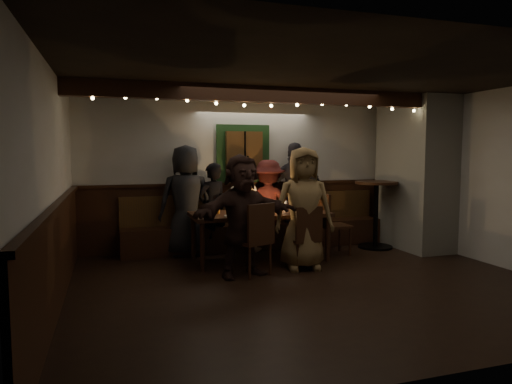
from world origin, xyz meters
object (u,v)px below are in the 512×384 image
object	(u,v)px
person_e	(296,195)
person_g	(303,208)
chair_near_right	(306,234)
person_c	(241,207)
person_f	(242,215)
dining_table	(260,216)
chair_end	(330,220)
person_b	(212,208)
high_top	(376,206)
person_a	(186,200)
chair_near_left	(256,235)
person_d	(268,205)

from	to	relation	value
person_e	person_g	bearing A→B (deg)	89.10
chair_near_right	person_c	bearing A→B (deg)	109.88
person_c	person_f	xyz separation A→B (m)	(-0.42, -1.52, 0.07)
dining_table	chair_end	size ratio (longest dim) A/B	2.09
dining_table	chair_near_right	bearing A→B (deg)	-58.25
chair_end	person_g	bearing A→B (deg)	-137.79
chair_near_right	person_c	distance (m)	1.59
dining_table	person_e	world-z (taller)	person_e
person_b	person_c	distance (m)	0.50
high_top	person_g	distance (m)	2.02
person_f	person_a	bearing A→B (deg)	96.12
chair_near_right	person_g	xyz separation A→B (m)	(-0.01, 0.07, 0.36)
person_a	person_c	bearing A→B (deg)	-177.05
person_b	person_e	world-z (taller)	person_e
chair_near_left	person_c	world-z (taller)	person_c
chair_near_right	person_e	size ratio (longest dim) A/B	0.50
chair_near_right	person_g	size ratio (longest dim) A/B	0.52
person_a	person_b	distance (m)	0.46
chair_near_right	person_d	bearing A→B (deg)	91.88
person_d	chair_end	bearing A→B (deg)	162.93
dining_table	chair_end	world-z (taller)	chair_end
chair_near_left	person_g	size ratio (longest dim) A/B	0.57
high_top	person_e	size ratio (longest dim) A/B	0.63
chair_near_right	high_top	size ratio (longest dim) A/B	0.78
person_g	chair_near_left	bearing A→B (deg)	-157.91
chair_end	person_c	size ratio (longest dim) A/B	0.67
chair_end	person_d	size ratio (longest dim) A/B	0.65
high_top	person_c	size ratio (longest dim) A/B	0.77
person_a	person_e	distance (m)	1.95
high_top	person_d	distance (m)	1.89
person_a	person_c	world-z (taller)	person_a
person_c	person_g	distance (m)	1.51
person_a	dining_table	bearing A→B (deg)	145.43
person_f	person_b	bearing A→B (deg)	79.92
chair_near_left	high_top	bearing A→B (deg)	23.54
chair_end	person_f	distance (m)	1.92
dining_table	person_c	world-z (taller)	person_c
chair_near_left	person_g	distance (m)	0.85
person_d	high_top	bearing A→B (deg)	-170.77
person_e	person_c	bearing A→B (deg)	18.80
chair_near_left	person_d	size ratio (longest dim) A/B	0.65
person_g	chair_end	bearing A→B (deg)	51.17
dining_table	person_b	size ratio (longest dim) A/B	1.41
person_b	chair_near_left	bearing A→B (deg)	76.12
chair_end	person_a	world-z (taller)	person_a
chair_end	person_b	bearing A→B (deg)	159.11
person_a	person_g	bearing A→B (deg)	137.21
person_d	person_b	bearing A→B (deg)	24.20
person_b	person_g	distance (m)	1.73
high_top	person_d	xyz separation A→B (m)	(-1.83, 0.47, 0.03)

